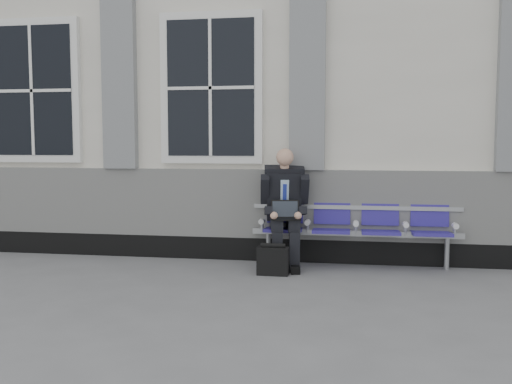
# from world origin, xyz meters

# --- Properties ---
(ground) EXTENTS (70.00, 70.00, 0.00)m
(ground) POSITION_xyz_m (0.00, 0.00, 0.00)
(ground) COLOR slate
(ground) RESTS_ON ground
(station_building) EXTENTS (14.40, 4.40, 4.49)m
(station_building) POSITION_xyz_m (-0.02, 3.47, 2.22)
(station_building) COLOR white
(station_building) RESTS_ON ground
(bench) EXTENTS (2.60, 0.47, 0.91)m
(bench) POSITION_xyz_m (2.23, 1.32, 0.55)
(bench) COLOR #9EA0A3
(bench) RESTS_ON ground
(businessman) EXTENTS (0.64, 0.86, 1.48)m
(businessman) POSITION_xyz_m (1.35, 1.19, 0.79)
(businessman) COLOR black
(businessman) RESTS_ON ground
(briefcase) EXTENTS (0.37, 0.16, 0.38)m
(briefcase) POSITION_xyz_m (1.27, 0.68, 0.17)
(briefcase) COLOR black
(briefcase) RESTS_ON ground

